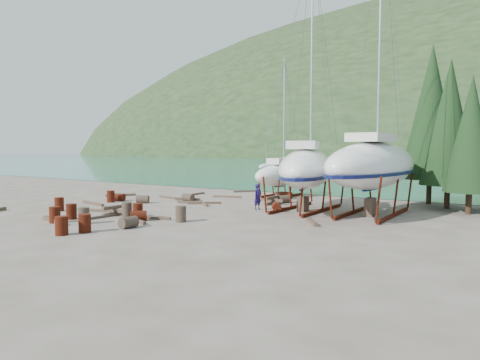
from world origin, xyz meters
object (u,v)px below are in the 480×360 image
Objects in this scene: small_sailboat_shore at (282,174)px; large_sailboat_near at (307,168)px; large_sailboat_far at (374,165)px; worker at (258,197)px.

large_sailboat_near is at bearing -46.60° from small_sailboat_shore.
large_sailboat_near is at bearing -172.09° from large_sailboat_far.
small_sailboat_shore is at bearing 29.53° from worker.
large_sailboat_far is 11.30m from small_sailboat_shore.
small_sailboat_shore is 8.29m from worker.
small_sailboat_shore is at bearing 150.50° from large_sailboat_far.
large_sailboat_near is 0.92× the size of large_sailboat_far.
worker is (-2.82, -1.48, -1.91)m from large_sailboat_near.
large_sailboat_far is 10.88× the size of worker.
large_sailboat_near is 1.50× the size of small_sailboat_shore.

